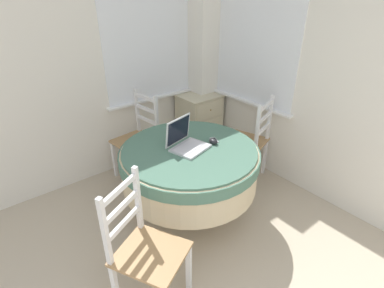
% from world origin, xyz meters
% --- Properties ---
extents(corner_room_shell, '(4.63, 5.15, 2.55)m').
position_xyz_m(corner_room_shell, '(1.43, 2.12, 1.28)').
color(corner_room_shell, white).
rests_on(corner_room_shell, ground_plane).
extents(round_dining_table, '(1.22, 1.22, 0.73)m').
position_xyz_m(round_dining_table, '(1.14, 2.06, 0.57)').
color(round_dining_table, '#4C3D2D').
rests_on(round_dining_table, ground_plane).
extents(laptop, '(0.36, 0.34, 0.26)m').
position_xyz_m(laptop, '(1.13, 2.09, 0.79)').
color(laptop, silver).
rests_on(laptop, round_dining_table).
extents(computer_mouse, '(0.06, 0.09, 0.05)m').
position_xyz_m(computer_mouse, '(1.36, 2.00, 0.76)').
color(computer_mouse, black).
rests_on(computer_mouse, round_dining_table).
extents(cell_phone, '(0.08, 0.11, 0.01)m').
position_xyz_m(cell_phone, '(1.40, 2.03, 0.74)').
color(cell_phone, '#B2B7BC').
rests_on(cell_phone, round_dining_table).
extents(dining_chair_near_back_window, '(0.47, 0.44, 0.96)m').
position_xyz_m(dining_chair_near_back_window, '(1.15, 2.98, 0.46)').
color(dining_chair_near_back_window, '#A87F51').
rests_on(dining_chair_near_back_window, ground_plane).
extents(dining_chair_near_right_window, '(0.51, 0.53, 0.96)m').
position_xyz_m(dining_chair_near_right_window, '(2.06, 2.16, 0.46)').
color(dining_chair_near_right_window, '#A87F51').
rests_on(dining_chair_near_right_window, ground_plane).
extents(dining_chair_camera_near, '(0.54, 0.56, 0.96)m').
position_xyz_m(dining_chair_camera_near, '(0.38, 1.57, 0.46)').
color(dining_chair_camera_near, '#A87F51').
rests_on(dining_chair_camera_near, ground_plane).
extents(corner_cabinet, '(0.51, 0.44, 0.75)m').
position_xyz_m(corner_cabinet, '(2.09, 3.04, 0.38)').
color(corner_cabinet, beige).
rests_on(corner_cabinet, ground_plane).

